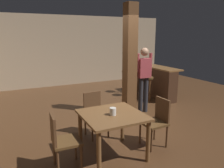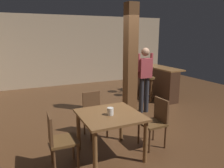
{
  "view_description": "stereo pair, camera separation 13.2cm",
  "coord_description": "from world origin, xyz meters",
  "px_view_note": "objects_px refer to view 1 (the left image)",
  "views": [
    {
      "loc": [
        -2.63,
        -4.34,
        2.05
      ],
      "look_at": [
        -0.46,
        0.1,
        0.92
      ],
      "focal_mm": 35.0,
      "sensor_mm": 36.0,
      "label": 1
    },
    {
      "loc": [
        -2.51,
        -4.39,
        2.05
      ],
      "look_at": [
        -0.46,
        0.1,
        0.92
      ],
      "focal_mm": 35.0,
      "sensor_mm": 36.0,
      "label": 2
    }
  ],
  "objects_px": {
    "standing_person": "(144,75)",
    "bar_counter": "(154,81)",
    "chair_north": "(95,112)",
    "dining_table": "(112,121)",
    "napkin_cup": "(113,111)",
    "bar_stool_near": "(148,83)",
    "chair_east": "(157,119)",
    "bar_stool_mid": "(134,79)",
    "chair_west": "(62,139)",
    "bar_stool_far": "(126,77)"
  },
  "relations": [
    {
      "from": "bar_stool_mid",
      "to": "chair_east",
      "type": "bearing_deg",
      "value": -114.43
    },
    {
      "from": "chair_east",
      "to": "bar_stool_near",
      "type": "bearing_deg",
      "value": 58.62
    },
    {
      "from": "chair_north",
      "to": "napkin_cup",
      "type": "bearing_deg",
      "value": -92.17
    },
    {
      "from": "chair_east",
      "to": "standing_person",
      "type": "height_order",
      "value": "standing_person"
    },
    {
      "from": "chair_north",
      "to": "bar_counter",
      "type": "height_order",
      "value": "bar_counter"
    },
    {
      "from": "dining_table",
      "to": "chair_west",
      "type": "distance_m",
      "value": 0.88
    },
    {
      "from": "chair_north",
      "to": "bar_counter",
      "type": "distance_m",
      "value": 3.45
    },
    {
      "from": "chair_west",
      "to": "bar_stool_mid",
      "type": "distance_m",
      "value": 4.37
    },
    {
      "from": "standing_person",
      "to": "bar_stool_far",
      "type": "relative_size",
      "value": 2.14
    },
    {
      "from": "standing_person",
      "to": "bar_stool_mid",
      "type": "bearing_deg",
      "value": 67.26
    },
    {
      "from": "chair_west",
      "to": "bar_stool_mid",
      "type": "xyz_separation_m",
      "value": [
        3.16,
        3.03,
        0.08
      ]
    },
    {
      "from": "chair_west",
      "to": "chair_north",
      "type": "xyz_separation_m",
      "value": [
        0.89,
        0.88,
        0.0
      ]
    },
    {
      "from": "chair_west",
      "to": "napkin_cup",
      "type": "relative_size",
      "value": 7.16
    },
    {
      "from": "standing_person",
      "to": "bar_counter",
      "type": "distance_m",
      "value": 1.74
    },
    {
      "from": "chair_east",
      "to": "standing_person",
      "type": "relative_size",
      "value": 0.52
    },
    {
      "from": "chair_east",
      "to": "bar_stool_mid",
      "type": "relative_size",
      "value": 1.12
    },
    {
      "from": "chair_east",
      "to": "standing_person",
      "type": "distance_m",
      "value": 1.87
    },
    {
      "from": "bar_counter",
      "to": "standing_person",
      "type": "bearing_deg",
      "value": -136.43
    },
    {
      "from": "chair_west",
      "to": "dining_table",
      "type": "bearing_deg",
      "value": 1.62
    },
    {
      "from": "bar_stool_mid",
      "to": "chair_north",
      "type": "bearing_deg",
      "value": -136.6
    },
    {
      "from": "chair_east",
      "to": "bar_stool_mid",
      "type": "distance_m",
      "value": 3.33
    },
    {
      "from": "chair_west",
      "to": "napkin_cup",
      "type": "xyz_separation_m",
      "value": [
        0.85,
        -0.02,
        0.31
      ]
    },
    {
      "from": "dining_table",
      "to": "bar_stool_near",
      "type": "bearing_deg",
      "value": 44.72
    },
    {
      "from": "dining_table",
      "to": "standing_person",
      "type": "relative_size",
      "value": 0.58
    },
    {
      "from": "chair_north",
      "to": "chair_east",
      "type": "bearing_deg",
      "value": -45.0
    },
    {
      "from": "dining_table",
      "to": "standing_person",
      "type": "distance_m",
      "value": 2.36
    },
    {
      "from": "dining_table",
      "to": "bar_stool_near",
      "type": "distance_m",
      "value": 3.3
    },
    {
      "from": "bar_counter",
      "to": "bar_stool_far",
      "type": "relative_size",
      "value": 2.37
    },
    {
      "from": "chair_west",
      "to": "bar_stool_far",
      "type": "height_order",
      "value": "chair_west"
    },
    {
      "from": "napkin_cup",
      "to": "bar_stool_near",
      "type": "relative_size",
      "value": 0.16
    },
    {
      "from": "chair_east",
      "to": "bar_stool_far",
      "type": "relative_size",
      "value": 1.11
    },
    {
      "from": "bar_stool_near",
      "to": "bar_stool_mid",
      "type": "distance_m",
      "value": 0.69
    },
    {
      "from": "bar_counter",
      "to": "bar_stool_near",
      "type": "relative_size",
      "value": 2.43
    },
    {
      "from": "chair_north",
      "to": "bar_stool_near",
      "type": "distance_m",
      "value": 2.75
    },
    {
      "from": "chair_east",
      "to": "bar_counter",
      "type": "bearing_deg",
      "value": 54.26
    },
    {
      "from": "bar_stool_near",
      "to": "bar_stool_mid",
      "type": "xyz_separation_m",
      "value": [
        -0.05,
        0.68,
        0.0
      ]
    },
    {
      "from": "chair_west",
      "to": "napkin_cup",
      "type": "bearing_deg",
      "value": -1.4
    },
    {
      "from": "chair_north",
      "to": "standing_person",
      "type": "height_order",
      "value": "standing_person"
    },
    {
      "from": "chair_north",
      "to": "dining_table",
      "type": "bearing_deg",
      "value": -91.25
    },
    {
      "from": "chair_east",
      "to": "bar_stool_near",
      "type": "xyz_separation_m",
      "value": [
        1.43,
        2.35,
        0.07
      ]
    },
    {
      "from": "bar_stool_mid",
      "to": "dining_table",
      "type": "bearing_deg",
      "value": -127.29
    },
    {
      "from": "bar_stool_near",
      "to": "dining_table",
      "type": "bearing_deg",
      "value": -135.28
    },
    {
      "from": "dining_table",
      "to": "standing_person",
      "type": "xyz_separation_m",
      "value": [
        1.7,
        1.59,
        0.37
      ]
    },
    {
      "from": "chair_west",
      "to": "napkin_cup",
      "type": "distance_m",
      "value": 0.91
    },
    {
      "from": "napkin_cup",
      "to": "bar_stool_near",
      "type": "bearing_deg",
      "value": 45.08
    },
    {
      "from": "bar_counter",
      "to": "bar_stool_mid",
      "type": "bearing_deg",
      "value": 157.13
    },
    {
      "from": "bar_counter",
      "to": "bar_stool_far",
      "type": "distance_m",
      "value": 1.0
    },
    {
      "from": "chair_west",
      "to": "bar_stool_mid",
      "type": "bearing_deg",
      "value": 43.82
    },
    {
      "from": "napkin_cup",
      "to": "bar_stool_near",
      "type": "xyz_separation_m",
      "value": [
        2.36,
        2.36,
        -0.23
      ]
    },
    {
      "from": "chair_west",
      "to": "bar_counter",
      "type": "xyz_separation_m",
      "value": [
        3.77,
        2.77,
        0.01
      ]
    }
  ]
}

